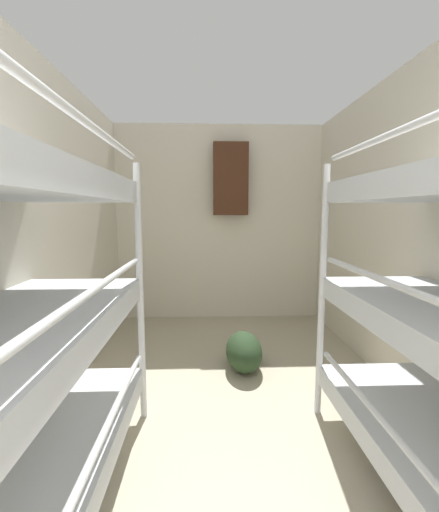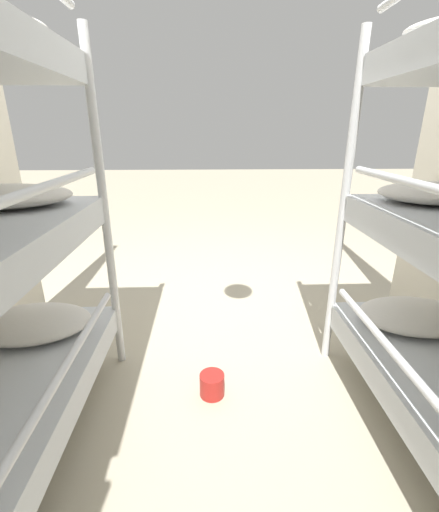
{
  "view_description": "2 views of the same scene",
  "coord_description": "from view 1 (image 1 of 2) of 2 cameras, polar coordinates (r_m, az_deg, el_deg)",
  "views": [
    {
      "loc": [
        -0.18,
        0.16,
        1.42
      ],
      "look_at": [
        -0.05,
        3.19,
        1.03
      ],
      "focal_mm": 24.0,
      "sensor_mm": 36.0,
      "label": 1
    },
    {
      "loc": [
        0.1,
        2.3,
        1.29
      ],
      "look_at": [
        0.03,
        0.47,
        0.61
      ],
      "focal_mm": 24.0,
      "sensor_mm": 36.0,
      "label": 2
    }
  ],
  "objects": [
    {
      "name": "wall_left",
      "position": [
        2.48,
        -30.89,
        2.69
      ],
      "size": [
        0.06,
        4.79,
        2.53
      ],
      "color": "beige",
      "rests_on": "ground_plane"
    },
    {
      "name": "wall_back",
      "position": [
        4.55,
        -0.09,
        5.42
      ],
      "size": [
        2.78,
        0.06,
        2.53
      ],
      "color": "beige",
      "rests_on": "ground_plane"
    },
    {
      "name": "duffel_bag",
      "position": [
        3.23,
        4.08,
        -15.56
      ],
      "size": [
        0.33,
        0.57,
        0.33
      ],
      "color": "#23381E",
      "rests_on": "ground_plane"
    },
    {
      "name": "hanging_coat",
      "position": [
        4.42,
        1.87,
        12.69
      ],
      "size": [
        0.44,
        0.12,
        0.9
      ],
      "color": "#472819"
    }
  ]
}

